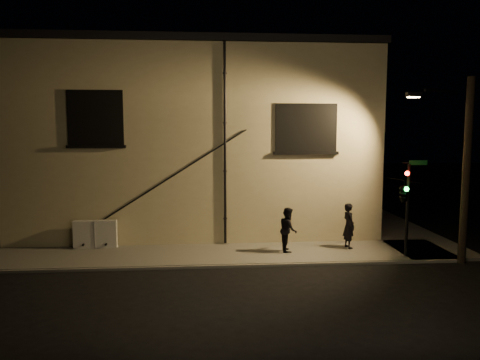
{
  "coord_description": "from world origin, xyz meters",
  "views": [
    {
      "loc": [
        -2.75,
        -16.36,
        5.06
      ],
      "look_at": [
        -1.27,
        1.8,
        2.96
      ],
      "focal_mm": 35.0,
      "sensor_mm": 36.0,
      "label": 1
    }
  ],
  "objects": [
    {
      "name": "sidewalk",
      "position": [
        1.22,
        4.39,
        0.06
      ],
      "size": [
        21.0,
        16.0,
        0.12
      ],
      "color": "#65635B",
      "rests_on": "ground"
    },
    {
      "name": "streetlamp_pole",
      "position": [
        6.73,
        -0.09,
        3.65
      ],
      "size": [
        2.02,
        1.38,
        6.82
      ],
      "color": "black",
      "rests_on": "ground"
    },
    {
      "name": "utility_cabinet",
      "position": [
        -7.11,
        2.7,
        0.69
      ],
      "size": [
        1.73,
        0.29,
        1.14
      ],
      "primitive_type": "cube",
      "color": "silver",
      "rests_on": "sidewalk"
    },
    {
      "name": "traffic_signal",
      "position": [
        4.84,
        0.52,
        2.59
      ],
      "size": [
        1.38,
        2.16,
        3.66
      ],
      "color": "black",
      "rests_on": "sidewalk"
    },
    {
      "name": "ground",
      "position": [
        0.0,
        0.0,
        0.0
      ],
      "size": [
        90.0,
        90.0,
        0.0
      ],
      "primitive_type": "plane",
      "color": "black"
    },
    {
      "name": "building",
      "position": [
        -3.0,
        8.99,
        4.4
      ],
      "size": [
        16.2,
        12.23,
        8.8
      ],
      "color": "#C6BA8E",
      "rests_on": "ground"
    },
    {
      "name": "pedestrian_b",
      "position": [
        0.63,
        1.56,
        1.0
      ],
      "size": [
        0.72,
        0.89,
        1.75
      ],
      "primitive_type": "imported",
      "rotation": [
        0.0,
        0.0,
        1.51
      ],
      "color": "black",
      "rests_on": "sidewalk"
    },
    {
      "name": "pedestrian_a",
      "position": [
        3.17,
        1.86,
        1.04
      ],
      "size": [
        0.56,
        0.75,
        1.84
      ],
      "primitive_type": "imported",
      "rotation": [
        0.0,
        0.0,
        1.77
      ],
      "color": "black",
      "rests_on": "sidewalk"
    }
  ]
}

